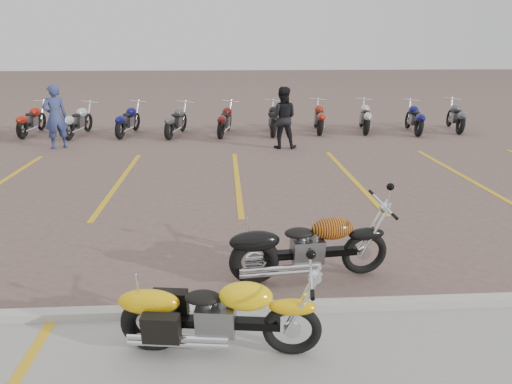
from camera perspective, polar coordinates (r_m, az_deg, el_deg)
ground at (r=7.86m, az=-1.31°, el=-6.30°), size 100.00×100.00×0.00m
curb at (r=6.05m, az=-0.47°, el=-13.22°), size 60.00×0.18×0.12m
parking_stripes at (r=11.64m, az=-2.17°, el=1.46°), size 38.00×5.50×0.01m
yellow_cruiser at (r=5.22m, az=-4.63°, el=-13.93°), size 2.05×0.43×0.85m
flame_cruiser at (r=6.71m, az=5.68°, el=-6.47°), size 2.17×0.41×0.89m
person_a at (r=16.09m, az=-21.96°, el=7.99°), size 0.83×0.75×1.90m
person_b at (r=15.01m, az=3.03°, el=8.48°), size 0.99×0.83×1.82m
bg_bike_row at (r=17.39m, az=-3.66°, el=8.42°), size 17.43×2.07×1.10m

